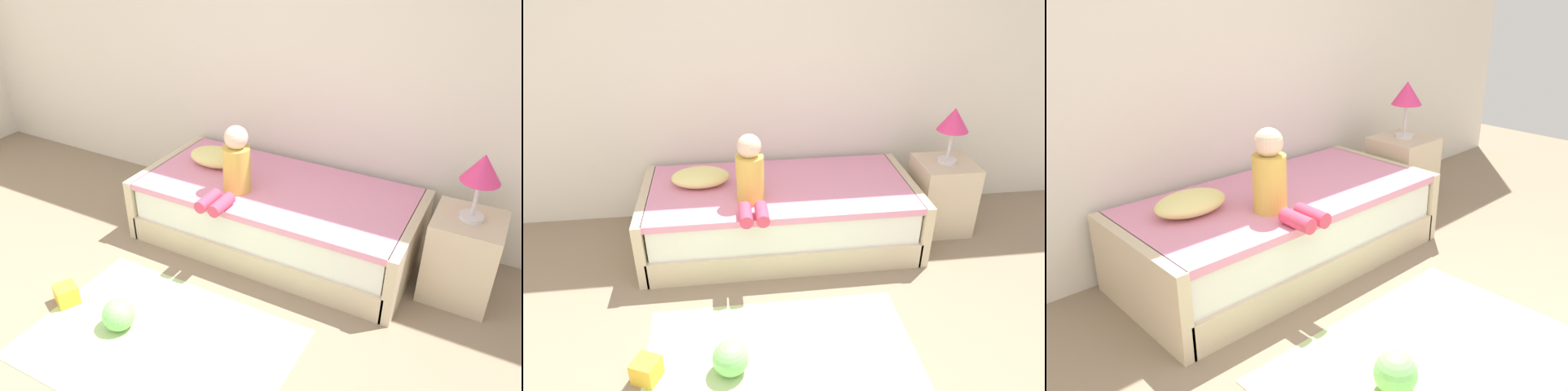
{
  "view_description": "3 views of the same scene",
  "coord_description": "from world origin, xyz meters",
  "views": [
    {
      "loc": [
        1.61,
        -0.98,
        2.35
      ],
      "look_at": [
        0.13,
        1.75,
        0.55
      ],
      "focal_mm": 35.29,
      "sensor_mm": 36.0,
      "label": 1
    },
    {
      "loc": [
        -0.26,
        -1.29,
        2.2
      ],
      "look_at": [
        0.13,
        1.75,
        0.55
      ],
      "focal_mm": 33.38,
      "sensor_mm": 36.0,
      "label": 2
    },
    {
      "loc": [
        -1.96,
        -0.47,
        1.75
      ],
      "look_at": [
        0.13,
        1.75,
        0.55
      ],
      "focal_mm": 37.16,
      "sensor_mm": 36.0,
      "label": 3
    }
  ],
  "objects": [
    {
      "name": "table_lamp",
      "position": [
        1.48,
        2.05,
        0.94
      ],
      "size": [
        0.24,
        0.24,
        0.45
      ],
      "color": "silver",
      "rests_on": "nightstand"
    },
    {
      "name": "wall_rear",
      "position": [
        0.0,
        2.6,
        1.45
      ],
      "size": [
        7.2,
        0.1,
        2.9
      ],
      "primitive_type": "cube",
      "color": "silver",
      "rests_on": "ground"
    },
    {
      "name": "toy_block",
      "position": [
        -0.78,
        0.7,
        0.07
      ],
      "size": [
        0.18,
        0.18,
        0.14
      ],
      "primitive_type": "cube",
      "rotation": [
        0.0,
        0.0,
        1.13
      ],
      "color": "yellow",
      "rests_on": "ground"
    },
    {
      "name": "nightstand",
      "position": [
        1.48,
        2.05,
        0.3
      ],
      "size": [
        0.44,
        0.44,
        0.6
      ],
      "primitive_type": "cube",
      "color": "beige",
      "rests_on": "ground"
    },
    {
      "name": "bed",
      "position": [
        0.13,
        2.0,
        0.25
      ],
      "size": [
        2.11,
        1.0,
        0.5
      ],
      "color": "beige",
      "rests_on": "ground"
    },
    {
      "name": "area_rug",
      "position": [
        -0.01,
        0.7,
        0.0
      ],
      "size": [
        1.6,
        1.1,
        0.01
      ],
      "primitive_type": "cube",
      "color": "#B2D189",
      "rests_on": "ground"
    },
    {
      "name": "pillow",
      "position": [
        -0.47,
        2.1,
        0.56
      ],
      "size": [
        0.44,
        0.3,
        0.13
      ],
      "primitive_type": "ellipsoid",
      "color": "#F2E58C",
      "rests_on": "bed"
    },
    {
      "name": "toy_ball",
      "position": [
        -0.31,
        0.7,
        0.1
      ],
      "size": [
        0.21,
        0.21,
        0.21
      ],
      "primitive_type": "sphere",
      "color": "#7FD872",
      "rests_on": "ground"
    },
    {
      "name": "child_figure",
      "position": [
        -0.11,
        1.77,
        0.7
      ],
      "size": [
        0.2,
        0.51,
        0.5
      ],
      "color": "gold",
      "rests_on": "bed"
    }
  ]
}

